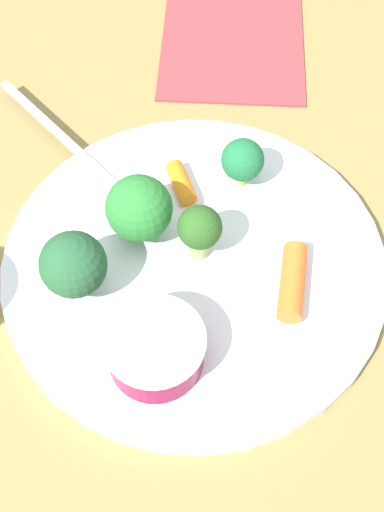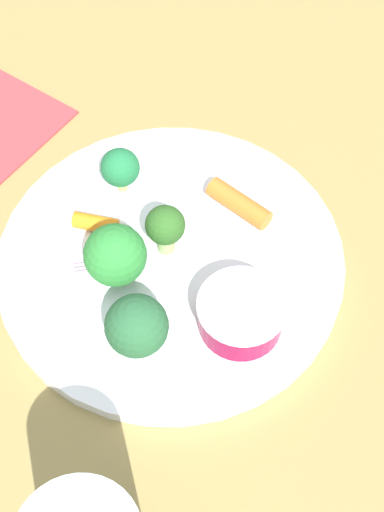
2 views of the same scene
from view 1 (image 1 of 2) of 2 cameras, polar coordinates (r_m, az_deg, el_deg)
ground_plane at (r=0.49m, az=0.18°, el=-1.06°), size 2.40×2.40×0.00m
plate at (r=0.48m, az=0.19°, el=-0.68°), size 0.27×0.27×0.01m
sauce_cup at (r=0.43m, az=-3.08°, el=-7.74°), size 0.06×0.06×0.03m
broccoli_floret_0 at (r=0.47m, az=-4.63°, el=3.71°), size 0.05×0.05×0.05m
broccoli_floret_1 at (r=0.45m, az=-9.84°, el=-0.75°), size 0.04×0.04×0.05m
broccoli_floret_2 at (r=0.46m, az=0.18°, el=2.46°), size 0.03×0.03×0.05m
broccoli_floret_3 at (r=0.50m, az=4.23°, el=7.93°), size 0.03×0.03×0.04m
carrot_stick_0 at (r=0.51m, az=-0.90°, el=6.10°), size 0.03×0.04×0.01m
carrot_stick_1 at (r=0.46m, az=8.35°, el=-2.13°), size 0.06×0.04×0.02m
fork at (r=0.55m, az=-9.72°, el=8.80°), size 0.06×0.18×0.00m
napkin at (r=0.65m, az=3.38°, el=17.30°), size 0.19×0.18×0.00m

